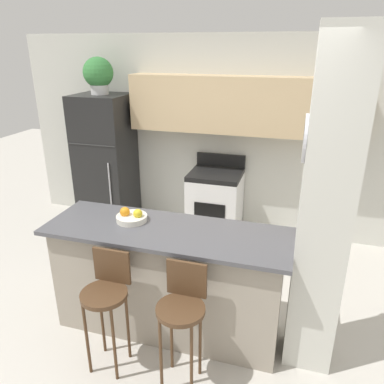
{
  "coord_description": "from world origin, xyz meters",
  "views": [
    {
      "loc": [
        0.98,
        -2.58,
        2.41
      ],
      "look_at": [
        0.0,
        0.75,
        1.04
      ],
      "focal_mm": 35.0,
      "sensor_mm": 36.0,
      "label": 1
    }
  ],
  "objects": [
    {
      "name": "stove_range",
      "position": [
        0.0,
        1.81,
        0.46
      ],
      "size": [
        0.65,
        0.62,
        1.07
      ],
      "color": "white",
      "rests_on": "ground_plane"
    },
    {
      "name": "pillar_right",
      "position": [
        1.2,
        -0.01,
        1.28
      ],
      "size": [
        0.38,
        0.33,
        2.55
      ],
      "color": "silver",
      "rests_on": "ground_plane"
    },
    {
      "name": "bar_stool_left",
      "position": [
        -0.3,
        -0.51,
        0.65
      ],
      "size": [
        0.35,
        0.35,
        0.97
      ],
      "color": "#4C331E",
      "rests_on": "ground_plane"
    },
    {
      "name": "bar_stool_right",
      "position": [
        0.3,
        -0.51,
        0.65
      ],
      "size": [
        0.35,
        0.35,
        0.97
      ],
      "color": "#4C331E",
      "rests_on": "ground_plane"
    },
    {
      "name": "fruit_bowl",
      "position": [
        -0.34,
        0.07,
        1.03
      ],
      "size": [
        0.27,
        0.27,
        0.12
      ],
      "color": "silver",
      "rests_on": "counter_bar"
    },
    {
      "name": "counter_bar",
      "position": [
        0.0,
        0.0,
        0.5
      ],
      "size": [
        2.05,
        0.68,
        0.99
      ],
      "color": "gray",
      "rests_on": "ground_plane"
    },
    {
      "name": "potted_plant_on_fridge",
      "position": [
        -1.53,
        1.78,
        2.07
      ],
      "size": [
        0.38,
        0.38,
        0.46
      ],
      "color": "silver",
      "rests_on": "refrigerator"
    },
    {
      "name": "ground_plane",
      "position": [
        0.0,
        0.0,
        0.0
      ],
      "size": [
        14.0,
        14.0,
        0.0
      ],
      "primitive_type": "plane",
      "color": "beige"
    },
    {
      "name": "refrigerator",
      "position": [
        -1.53,
        1.78,
        0.91
      ],
      "size": [
        0.68,
        0.67,
        1.82
      ],
      "color": "black",
      "rests_on": "ground_plane"
    },
    {
      "name": "wall_back",
      "position": [
        0.1,
        2.09,
        1.46
      ],
      "size": [
        5.6,
        0.38,
        2.55
      ],
      "color": "silver",
      "rests_on": "ground_plane"
    }
  ]
}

